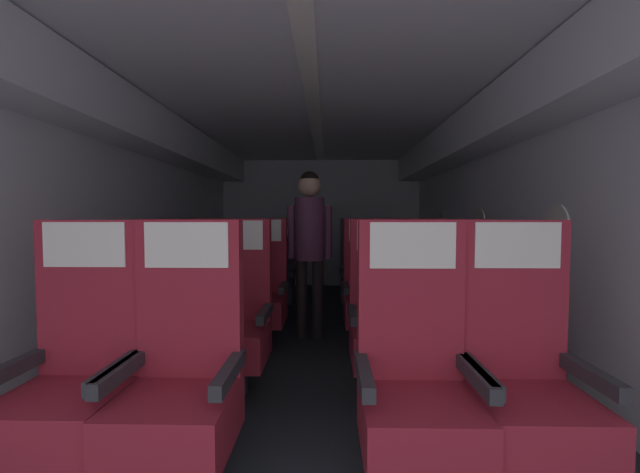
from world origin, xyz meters
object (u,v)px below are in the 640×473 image
seat_b_right_aisle (454,322)px  seat_c_left_window (210,293)px  seat_c_left_aisle (260,293)px  seat_d_left_aisle (274,277)px  seat_a_left_window (75,378)px  flight_attendant (310,236)px  seat_d_right_window (361,277)px  seat_a_right_aisle (524,383)px  seat_b_right_window (385,322)px  seat_d_right_aisle (400,277)px  seat_c_right_aisle (420,293)px  seat_a_right_window (416,384)px  seat_b_left_aisle (234,320)px  seat_d_left_window (235,277)px  seat_c_right_window (369,293)px  seat_a_left_aisle (181,381)px  seat_b_left_window (166,320)px

seat_b_right_aisle → seat_c_left_window: (-1.93, 0.96, 0.00)m
seat_c_left_aisle → seat_d_left_aisle: (-0.01, 0.96, 0.00)m
seat_a_left_window → flight_attendant: size_ratio=0.72×
seat_d_right_window → seat_a_right_aisle: bearing=-81.3°
seat_b_right_window → seat_d_right_aisle: size_ratio=1.00×
seat_b_right_aisle → seat_c_left_aisle: 1.75m
seat_a_left_window → flight_attendant: flight_attendant is taller
seat_c_left_window → flight_attendant: 1.07m
seat_b_right_window → seat_c_left_window: (-1.47, 0.98, 0.00)m
seat_b_right_aisle → flight_attendant: bearing=130.3°
seat_c_left_aisle → seat_c_right_aisle: bearing=0.8°
seat_a_right_window → flight_attendant: bearing=104.0°
seat_b_left_aisle → seat_d_left_window: 1.97m
seat_a_right_window → seat_d_right_aisle: bearing=81.0°
seat_b_right_window → flight_attendant: size_ratio=0.72×
seat_b_left_aisle → seat_c_right_window: bearing=43.7°
seat_d_left_window → seat_d_right_aisle: (1.91, 0.01, 0.00)m
seat_a_right_window → seat_d_left_aisle: 3.07m
seat_b_left_aisle → seat_d_left_aisle: same height
seat_a_right_aisle → seat_d_right_window: bearing=98.7°
seat_d_left_window → seat_c_right_window: bearing=-33.2°
seat_a_left_aisle → seat_c_right_aisle: bearing=53.3°
seat_a_left_window → seat_d_right_aisle: same height
seat_b_right_window → seat_c_left_window: size_ratio=1.00×
seat_a_left_aisle → seat_d_left_window: (-0.46, 2.90, 0.00)m
seat_c_right_aisle → flight_attendant: flight_attendant is taller
seat_b_right_window → seat_d_left_window: same height
seat_a_left_aisle → seat_c_left_window: (-0.47, 1.94, 0.00)m
seat_a_right_window → flight_attendant: size_ratio=0.72×
seat_d_left_window → seat_a_right_window: bearing=-63.5°
seat_c_right_window → seat_d_right_window: size_ratio=1.00×
seat_d_left_window → seat_d_right_window: bearing=1.0°
seat_b_right_aisle → seat_b_right_window: 0.46m
seat_d_left_aisle → seat_d_right_window: bearing=1.4°
seat_b_left_aisle → seat_b_right_window: (1.01, -0.01, 0.00)m
seat_b_right_window → seat_c_right_aisle: (0.45, 0.99, 0.00)m
seat_b_left_window → flight_attendant: size_ratio=0.72×
seat_b_right_window → seat_c_left_aisle: size_ratio=1.00×
seat_b_left_window → seat_a_left_aisle: bearing=-64.0°
seat_d_right_window → seat_c_left_window: bearing=-146.2°
flight_attendant → seat_b_left_window: bearing=-139.2°
seat_b_left_aisle → seat_b_right_aisle: same height
seat_a_right_aisle → seat_c_right_aisle: 1.94m
seat_c_left_aisle → seat_b_right_window: bearing=-43.9°
seat_c_left_aisle → seat_d_right_window: size_ratio=1.00×
seat_a_left_aisle → seat_b_right_window: size_ratio=1.00×
seat_a_right_aisle → seat_c_left_aisle: bearing=127.0°
seat_d_right_aisle → seat_b_right_window: bearing=-102.9°
seat_c_left_aisle → seat_d_right_aisle: 1.74m
seat_d_left_aisle → seat_c_right_window: bearing=-43.6°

